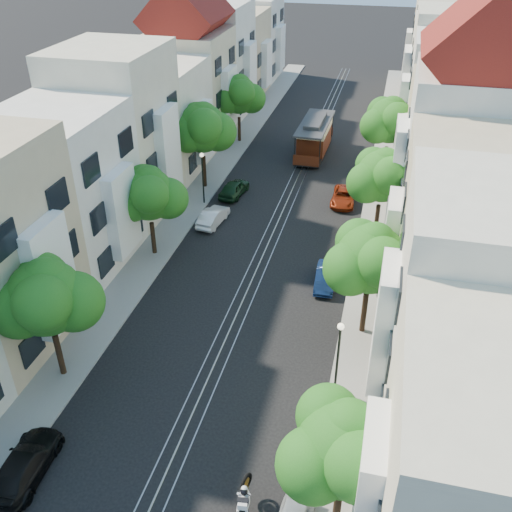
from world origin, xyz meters
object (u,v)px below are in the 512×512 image
Objects in this scene: tree_e_d at (391,122)px; tree_w_d at (239,96)px; tree_e_c at (383,177)px; parked_car_w_near at (24,465)px; lamp_east at (339,348)px; tree_e_b at (372,260)px; parked_car_w_far at (234,188)px; tree_w_b at (149,196)px; tree_e_a at (346,450)px; tree_w_a at (47,299)px; tree_w_c at (203,129)px; sportbike_rider at (244,503)px; cable_car at (315,135)px; parked_car_w_mid at (213,216)px; lamp_west at (203,171)px; parked_car_e_far at (344,197)px; parked_car_e_mid at (326,277)px.

tree_e_d reaches higher than tree_w_d.
tree_e_c is 1.50× the size of parked_car_w_near.
tree_e_c is 1.57× the size of lamp_east.
tree_e_b reaches higher than parked_car_w_far.
tree_w_b is (-14.40, -6.00, -0.20)m from tree_e_c.
tree_e_a is 0.94× the size of tree_w_a.
tree_w_c is 1.89× the size of parked_car_w_far.
tree_w_a reaches higher than tree_e_a.
sportbike_rider is at bearing -98.67° from tree_e_c.
tree_w_b is 0.77× the size of cable_car.
tree_w_a reaches higher than tree_w_d.
parked_car_w_near is 22.84m from parked_car_w_mid.
lamp_west is at bearing 136.15° from tree_e_b.
sportbike_rider reaches higher than parked_car_w_mid.
tree_w_b is 6.83m from parked_car_w_mid.
tree_w_a is 1.07× the size of tree_w_b.
tree_e_c reaches higher than cable_car.
sportbike_rider is (10.83, -39.40, -3.77)m from tree_w_d.
parked_car_w_near is at bearing -109.21° from parked_car_e_far.
tree_w_d reaches higher than sportbike_rider.
sportbike_rider is at bearing -91.34° from parked_car_e_far.
tree_e_c is at bearing -19.15° from tree_w_c.
tree_e_b is 1.61× the size of lamp_west.
tree_e_a reaches higher than parked_car_w_mid.
sportbike_rider is 16.57m from parked_car_e_mid.
parked_car_e_mid is at bearing -62.85° from tree_w_d.
lamp_west is (-13.56, 13.02, -1.89)m from tree_e_b.
tree_w_c reaches higher than sportbike_rider.
tree_e_d is 1.90× the size of parked_car_w_mid.
lamp_east and lamp_west have the same top height.
parked_car_w_mid is at bearing 63.55° from tree_w_b.
parked_car_e_far is at bearing -114.74° from tree_e_d.
cable_car is (-6.76, 25.54, -2.88)m from tree_e_b.
parked_car_e_mid is at bearing -4.18° from tree_w_b.
parked_car_w_far is (2.74, -0.92, -4.43)m from tree_w_c.
tree_e_a is 15.25m from tree_w_a.
tree_w_d is at bearing -74.74° from parked_car_w_mid.
tree_e_c reaches higher than lamp_east.
tree_w_c is at bearing -127.37° from cable_car.
parked_car_w_near is (-12.86, -12.74, -4.10)m from tree_e_b.
parked_car_e_far is at bearing 43.08° from tree_w_b.
parked_car_w_mid is at bearing -66.88° from tree_w_c.
tree_e_b is 1.03× the size of tree_e_c.
tree_w_a is at bearing -92.40° from lamp_west.
tree_e_b reaches higher than tree_e_a.
parked_car_w_far is (-8.98, 10.94, 0.08)m from parked_car_e_mid.
tree_w_a is 12.00m from tree_w_b.
tree_w_b is at bearing 81.76° from parked_car_w_far.
tree_e_a reaches higher than parked_car_e_mid.
tree_w_a is 1.70× the size of parked_car_e_far.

